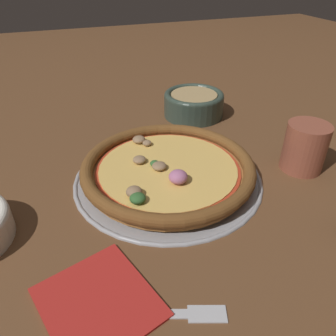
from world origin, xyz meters
name	(u,v)px	position (x,y,z in m)	size (l,w,h in m)	color
ground_plane	(168,178)	(0.00, 0.00, 0.00)	(3.00, 3.00, 0.00)	brown
pizza_tray	(168,177)	(0.00, 0.00, 0.00)	(0.34, 0.34, 0.01)	#9E9EA3
pizza	(168,168)	(0.00, 0.00, 0.02)	(0.31, 0.31, 0.04)	#A86B33
bowl_near	(194,103)	(0.16, 0.24, 0.03)	(0.15, 0.15, 0.06)	#334238
drinking_cup	(305,147)	(0.25, -0.06, 0.05)	(0.08, 0.08, 0.09)	brown
napkin	(98,301)	(-0.17, -0.21, 0.00)	(0.16, 0.17, 0.01)	#B2231E
fork	(158,314)	(-0.11, -0.25, 0.00)	(0.18, 0.08, 0.00)	#B7B7BC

